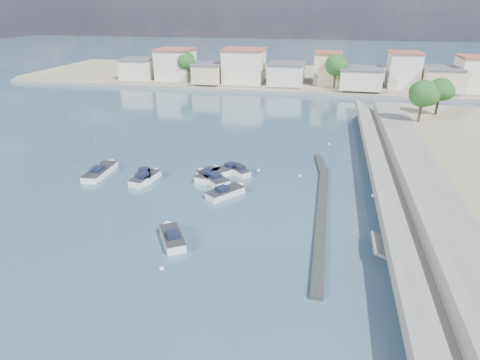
{
  "coord_description": "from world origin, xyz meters",
  "views": [
    {
      "loc": [
        6.48,
        -27.02,
        19.88
      ],
      "look_at": [
        -2.46,
        14.23,
        1.4
      ],
      "focal_mm": 30.0,
      "sensor_mm": 36.0,
      "label": 1
    }
  ],
  "objects_px": {
    "motorboat_b": "(209,175)",
    "sailboat": "(101,171)",
    "motorboat_c": "(211,178)",
    "motorboat_h": "(227,192)",
    "motorboat_e": "(146,178)",
    "motorboat_g": "(145,177)",
    "motorboat_a": "(172,237)",
    "motorboat_d": "(227,171)",
    "motorboat_f": "(237,171)"
  },
  "relations": [
    {
      "from": "sailboat",
      "to": "motorboat_f",
      "type": "bearing_deg",
      "value": 12.63
    },
    {
      "from": "motorboat_e",
      "to": "motorboat_h",
      "type": "height_order",
      "value": "same"
    },
    {
      "from": "motorboat_b",
      "to": "motorboat_g",
      "type": "relative_size",
      "value": 1.13
    },
    {
      "from": "motorboat_g",
      "to": "motorboat_c",
      "type": "bearing_deg",
      "value": 9.71
    },
    {
      "from": "motorboat_d",
      "to": "sailboat",
      "type": "relative_size",
      "value": 0.48
    },
    {
      "from": "motorboat_d",
      "to": "motorboat_h",
      "type": "height_order",
      "value": "same"
    },
    {
      "from": "motorboat_a",
      "to": "motorboat_b",
      "type": "height_order",
      "value": "same"
    },
    {
      "from": "motorboat_b",
      "to": "sailboat",
      "type": "xyz_separation_m",
      "value": [
        -13.8,
        -1.85,
        0.03
      ]
    },
    {
      "from": "motorboat_g",
      "to": "motorboat_h",
      "type": "distance_m",
      "value": 11.25
    },
    {
      "from": "motorboat_e",
      "to": "sailboat",
      "type": "xyz_separation_m",
      "value": [
        -6.54,
        0.77,
        0.03
      ]
    },
    {
      "from": "motorboat_f",
      "to": "motorboat_e",
      "type": "bearing_deg",
      "value": -156.39
    },
    {
      "from": "motorboat_c",
      "to": "motorboat_f",
      "type": "relative_size",
      "value": 1.38
    },
    {
      "from": "motorboat_c",
      "to": "motorboat_f",
      "type": "distance_m",
      "value": 3.94
    },
    {
      "from": "motorboat_b",
      "to": "motorboat_e",
      "type": "xyz_separation_m",
      "value": [
        -7.26,
        -2.62,
        0.0
      ]
    },
    {
      "from": "motorboat_a",
      "to": "motorboat_h",
      "type": "relative_size",
      "value": 0.99
    },
    {
      "from": "motorboat_a",
      "to": "motorboat_g",
      "type": "relative_size",
      "value": 1.09
    },
    {
      "from": "motorboat_b",
      "to": "motorboat_c",
      "type": "relative_size",
      "value": 0.95
    },
    {
      "from": "motorboat_f",
      "to": "motorboat_h",
      "type": "height_order",
      "value": "same"
    },
    {
      "from": "motorboat_a",
      "to": "motorboat_h",
      "type": "distance_m",
      "value": 10.68
    },
    {
      "from": "motorboat_a",
      "to": "motorboat_f",
      "type": "height_order",
      "value": "same"
    },
    {
      "from": "motorboat_e",
      "to": "motorboat_g",
      "type": "distance_m",
      "value": 0.39
    },
    {
      "from": "motorboat_g",
      "to": "motorboat_d",
      "type": "bearing_deg",
      "value": 23.17
    },
    {
      "from": "motorboat_b",
      "to": "motorboat_g",
      "type": "distance_m",
      "value": 7.94
    },
    {
      "from": "motorboat_b",
      "to": "motorboat_f",
      "type": "height_order",
      "value": "same"
    },
    {
      "from": "motorboat_a",
      "to": "motorboat_d",
      "type": "distance_m",
      "value": 16.61
    },
    {
      "from": "motorboat_a",
      "to": "sailboat",
      "type": "relative_size",
      "value": 0.5
    },
    {
      "from": "motorboat_a",
      "to": "sailboat",
      "type": "xyz_separation_m",
      "value": [
        -14.64,
        13.08,
        0.03
      ]
    },
    {
      "from": "motorboat_b",
      "to": "motorboat_g",
      "type": "height_order",
      "value": "same"
    },
    {
      "from": "motorboat_f",
      "to": "motorboat_g",
      "type": "bearing_deg",
      "value": -158.05
    },
    {
      "from": "motorboat_h",
      "to": "motorboat_a",
      "type": "bearing_deg",
      "value": -104.19
    },
    {
      "from": "motorboat_h",
      "to": "sailboat",
      "type": "xyz_separation_m",
      "value": [
        -17.25,
        2.73,
        0.03
      ]
    },
    {
      "from": "motorboat_b",
      "to": "motorboat_f",
      "type": "distance_m",
      "value": 3.77
    },
    {
      "from": "motorboat_e",
      "to": "motorboat_h",
      "type": "relative_size",
      "value": 1.1
    },
    {
      "from": "motorboat_a",
      "to": "motorboat_b",
      "type": "bearing_deg",
      "value": 93.23
    },
    {
      "from": "motorboat_a",
      "to": "motorboat_e",
      "type": "relative_size",
      "value": 0.89
    },
    {
      "from": "motorboat_h",
      "to": "motorboat_e",
      "type": "bearing_deg",
      "value": 169.64
    },
    {
      "from": "motorboat_h",
      "to": "sailboat",
      "type": "distance_m",
      "value": 17.47
    },
    {
      "from": "motorboat_b",
      "to": "motorboat_d",
      "type": "bearing_deg",
      "value": 41.57
    },
    {
      "from": "motorboat_a",
      "to": "sailboat",
      "type": "bearing_deg",
      "value": 138.22
    },
    {
      "from": "motorboat_d",
      "to": "motorboat_e",
      "type": "distance_m",
      "value": 10.07
    },
    {
      "from": "motorboat_c",
      "to": "motorboat_d",
      "type": "distance_m",
      "value": 2.92
    },
    {
      "from": "motorboat_d",
      "to": "sailboat",
      "type": "distance_m",
      "value": 16.04
    },
    {
      "from": "motorboat_a",
      "to": "motorboat_h",
      "type": "xyz_separation_m",
      "value": [
        2.62,
        10.35,
        -0.0
      ]
    },
    {
      "from": "sailboat",
      "to": "motorboat_b",
      "type": "bearing_deg",
      "value": 7.64
    },
    {
      "from": "motorboat_c",
      "to": "sailboat",
      "type": "distance_m",
      "value": 14.42
    },
    {
      "from": "motorboat_c",
      "to": "motorboat_f",
      "type": "xyz_separation_m",
      "value": [
        2.62,
        2.95,
        -0.0
      ]
    },
    {
      "from": "motorboat_b",
      "to": "sailboat",
      "type": "bearing_deg",
      "value": -172.36
    },
    {
      "from": "motorboat_b",
      "to": "motorboat_e",
      "type": "distance_m",
      "value": 7.72
    },
    {
      "from": "motorboat_c",
      "to": "motorboat_h",
      "type": "xyz_separation_m",
      "value": [
        2.86,
        -3.59,
        -0.0
      ]
    },
    {
      "from": "motorboat_a",
      "to": "motorboat_g",
      "type": "xyz_separation_m",
      "value": [
        -8.41,
        12.54,
        0.0
      ]
    }
  ]
}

